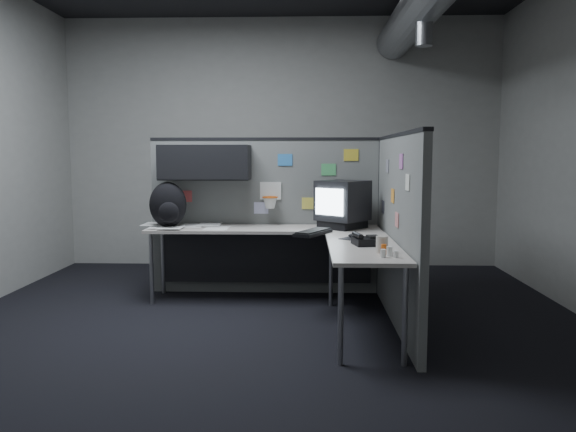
{
  "coord_description": "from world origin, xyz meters",
  "views": [
    {
      "loc": [
        0.32,
        -4.55,
        1.45
      ],
      "look_at": [
        0.16,
        0.35,
        0.92
      ],
      "focal_mm": 35.0,
      "sensor_mm": 36.0,
      "label": 1
    }
  ],
  "objects_px": {
    "keyboard": "(313,232)",
    "monitor": "(343,204)",
    "desk": "(288,244)",
    "phone": "(365,240)",
    "backpack": "(168,205)"
  },
  "relations": [
    {
      "from": "monitor",
      "to": "phone",
      "type": "relative_size",
      "value": 2.35
    },
    {
      "from": "keyboard",
      "to": "monitor",
      "type": "bearing_deg",
      "value": 40.28
    },
    {
      "from": "keyboard",
      "to": "backpack",
      "type": "bearing_deg",
      "value": 145.61
    },
    {
      "from": "desk",
      "to": "backpack",
      "type": "bearing_deg",
      "value": 167.87
    },
    {
      "from": "desk",
      "to": "monitor",
      "type": "distance_m",
      "value": 0.7
    },
    {
      "from": "phone",
      "to": "backpack",
      "type": "height_order",
      "value": "backpack"
    },
    {
      "from": "monitor",
      "to": "keyboard",
      "type": "height_order",
      "value": "monitor"
    },
    {
      "from": "phone",
      "to": "monitor",
      "type": "bearing_deg",
      "value": 94.71
    },
    {
      "from": "desk",
      "to": "keyboard",
      "type": "distance_m",
      "value": 0.33
    },
    {
      "from": "desk",
      "to": "backpack",
      "type": "distance_m",
      "value": 1.27
    },
    {
      "from": "keyboard",
      "to": "phone",
      "type": "xyz_separation_m",
      "value": [
        0.41,
        -0.59,
        0.02
      ]
    },
    {
      "from": "keyboard",
      "to": "desk",
      "type": "bearing_deg",
      "value": 124.35
    },
    {
      "from": "monitor",
      "to": "keyboard",
      "type": "bearing_deg",
      "value": -127.91
    },
    {
      "from": "desk",
      "to": "phone",
      "type": "bearing_deg",
      "value": -49.97
    },
    {
      "from": "phone",
      "to": "desk",
      "type": "bearing_deg",
      "value": 128.26
    }
  ]
}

